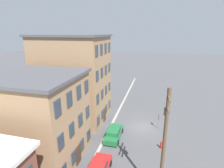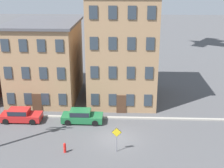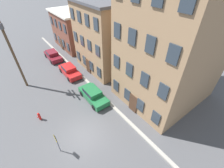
{
  "view_description": "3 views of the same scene",
  "coord_description": "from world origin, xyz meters",
  "px_view_note": "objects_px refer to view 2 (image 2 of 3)",
  "views": [
    {
      "loc": [
        -23.75,
        -1.46,
        13.69
      ],
      "look_at": [
        0.29,
        4.69,
        6.31
      ],
      "focal_mm": 28.0,
      "sensor_mm": 36.0,
      "label": 1
    },
    {
      "loc": [
        0.81,
        -27.02,
        15.18
      ],
      "look_at": [
        -0.51,
        3.1,
        4.55
      ],
      "focal_mm": 50.0,
      "sensor_mm": 36.0,
      "label": 2
    },
    {
      "loc": [
        8.29,
        -2.82,
        12.79
      ],
      "look_at": [
        0.4,
        3.1,
        5.09
      ],
      "focal_mm": 24.0,
      "sensor_mm": 36.0,
      "label": 3
    }
  ],
  "objects_px": {
    "caution_sign": "(117,136)",
    "fire_hydrant": "(65,148)",
    "car_green": "(82,116)",
    "car_red": "(20,115)"
  },
  "relations": [
    {
      "from": "car_red",
      "to": "car_green",
      "type": "xyz_separation_m",
      "value": [
        6.69,
        0.03,
        0.0
      ]
    },
    {
      "from": "car_green",
      "to": "caution_sign",
      "type": "distance_m",
      "value": 7.06
    },
    {
      "from": "fire_hydrant",
      "to": "car_green",
      "type": "bearing_deg",
      "value": 83.57
    },
    {
      "from": "caution_sign",
      "to": "fire_hydrant",
      "type": "xyz_separation_m",
      "value": [
        -4.65,
        -0.36,
        -1.11
      ]
    },
    {
      "from": "car_green",
      "to": "fire_hydrant",
      "type": "distance_m",
      "value": 6.2
    },
    {
      "from": "car_red",
      "to": "caution_sign",
      "type": "height_order",
      "value": "caution_sign"
    },
    {
      "from": "car_green",
      "to": "fire_hydrant",
      "type": "height_order",
      "value": "car_green"
    },
    {
      "from": "caution_sign",
      "to": "fire_hydrant",
      "type": "height_order",
      "value": "caution_sign"
    },
    {
      "from": "caution_sign",
      "to": "fire_hydrant",
      "type": "distance_m",
      "value": 4.79
    },
    {
      "from": "car_red",
      "to": "caution_sign",
      "type": "bearing_deg",
      "value": -28.42
    }
  ]
}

